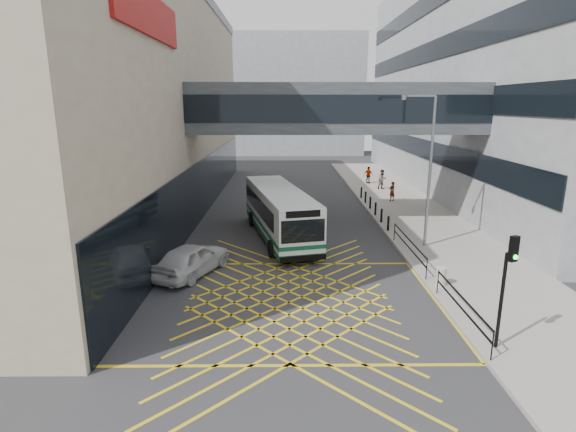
{
  "coord_description": "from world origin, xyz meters",
  "views": [
    {
      "loc": [
        -0.17,
        -16.71,
        7.79
      ],
      "look_at": [
        0.0,
        4.0,
        2.6
      ],
      "focal_mm": 28.0,
      "sensor_mm": 36.0,
      "label": 1
    }
  ],
  "objects_px": {
    "pedestrian_b": "(382,179)",
    "pedestrian_c": "(369,175)",
    "street_lamp": "(427,163)",
    "traffic_light": "(507,276)",
    "car_white": "(192,259)",
    "car_silver": "(295,199)",
    "car_dark": "(275,213)",
    "bus": "(279,212)",
    "litter_bin": "(441,276)",
    "pedestrian_a": "(392,191)"
  },
  "relations": [
    {
      "from": "pedestrian_b",
      "to": "pedestrian_c",
      "type": "height_order",
      "value": "pedestrian_b"
    },
    {
      "from": "pedestrian_b",
      "to": "street_lamp",
      "type": "bearing_deg",
      "value": -118.9
    },
    {
      "from": "traffic_light",
      "to": "car_white",
      "type": "bearing_deg",
      "value": 124.92
    },
    {
      "from": "car_silver",
      "to": "street_lamp",
      "type": "height_order",
      "value": "street_lamp"
    },
    {
      "from": "pedestrian_b",
      "to": "pedestrian_c",
      "type": "relative_size",
      "value": 1.08
    },
    {
      "from": "street_lamp",
      "to": "car_dark",
      "type": "bearing_deg",
      "value": 148.24
    },
    {
      "from": "bus",
      "to": "car_white",
      "type": "height_order",
      "value": "bus"
    },
    {
      "from": "street_lamp",
      "to": "litter_bin",
      "type": "distance_m",
      "value": 7.03
    },
    {
      "from": "car_white",
      "to": "car_dark",
      "type": "bearing_deg",
      "value": -88.3
    },
    {
      "from": "bus",
      "to": "pedestrian_b",
      "type": "relative_size",
      "value": 6.04
    },
    {
      "from": "pedestrian_b",
      "to": "bus",
      "type": "bearing_deg",
      "value": -146.36
    },
    {
      "from": "car_dark",
      "to": "litter_bin",
      "type": "relative_size",
      "value": 5.46
    },
    {
      "from": "car_dark",
      "to": "traffic_light",
      "type": "relative_size",
      "value": 1.15
    },
    {
      "from": "traffic_light",
      "to": "pedestrian_b",
      "type": "bearing_deg",
      "value": 62.36
    },
    {
      "from": "bus",
      "to": "street_lamp",
      "type": "distance_m",
      "value": 8.79
    },
    {
      "from": "car_silver",
      "to": "pedestrian_a",
      "type": "bearing_deg",
      "value": -155.26
    },
    {
      "from": "car_dark",
      "to": "pedestrian_b",
      "type": "xyz_separation_m",
      "value": [
        9.6,
        11.47,
        0.37
      ]
    },
    {
      "from": "street_lamp",
      "to": "pedestrian_a",
      "type": "height_order",
      "value": "street_lamp"
    },
    {
      "from": "car_silver",
      "to": "pedestrian_a",
      "type": "height_order",
      "value": "pedestrian_a"
    },
    {
      "from": "pedestrian_b",
      "to": "pedestrian_c",
      "type": "bearing_deg",
      "value": 79.49
    },
    {
      "from": "car_white",
      "to": "car_silver",
      "type": "distance_m",
      "value": 14.72
    },
    {
      "from": "car_dark",
      "to": "pedestrian_c",
      "type": "distance_m",
      "value": 16.99
    },
    {
      "from": "pedestrian_a",
      "to": "car_white",
      "type": "bearing_deg",
      "value": 15.58
    },
    {
      "from": "pedestrian_a",
      "to": "bus",
      "type": "bearing_deg",
      "value": 12.17
    },
    {
      "from": "car_dark",
      "to": "street_lamp",
      "type": "height_order",
      "value": "street_lamp"
    },
    {
      "from": "car_white",
      "to": "street_lamp",
      "type": "height_order",
      "value": "street_lamp"
    },
    {
      "from": "car_dark",
      "to": "pedestrian_b",
      "type": "height_order",
      "value": "pedestrian_b"
    },
    {
      "from": "bus",
      "to": "traffic_light",
      "type": "height_order",
      "value": "traffic_light"
    },
    {
      "from": "bus",
      "to": "street_lamp",
      "type": "relative_size",
      "value": 1.33
    },
    {
      "from": "car_white",
      "to": "traffic_light",
      "type": "xyz_separation_m",
      "value": [
        11.21,
        -6.95,
        1.86
      ]
    },
    {
      "from": "car_silver",
      "to": "pedestrian_c",
      "type": "bearing_deg",
      "value": -114.81
    },
    {
      "from": "litter_bin",
      "to": "car_dark",
      "type": "bearing_deg",
      "value": 123.53
    },
    {
      "from": "car_dark",
      "to": "street_lamp",
      "type": "distance_m",
      "value": 10.67
    },
    {
      "from": "pedestrian_a",
      "to": "traffic_light",
      "type": "bearing_deg",
      "value": 50.87
    },
    {
      "from": "car_dark",
      "to": "pedestrian_b",
      "type": "bearing_deg",
      "value": -147.1
    },
    {
      "from": "traffic_light",
      "to": "pedestrian_c",
      "type": "distance_m",
      "value": 30.81
    },
    {
      "from": "street_lamp",
      "to": "pedestrian_c",
      "type": "bearing_deg",
      "value": 90.21
    },
    {
      "from": "car_white",
      "to": "car_silver",
      "type": "height_order",
      "value": "car_white"
    },
    {
      "from": "car_white",
      "to": "traffic_light",
      "type": "height_order",
      "value": "traffic_light"
    },
    {
      "from": "car_dark",
      "to": "street_lamp",
      "type": "bearing_deg",
      "value": 128.83
    },
    {
      "from": "car_white",
      "to": "litter_bin",
      "type": "bearing_deg",
      "value": -165.59
    },
    {
      "from": "car_dark",
      "to": "car_silver",
      "type": "height_order",
      "value": "car_silver"
    },
    {
      "from": "street_lamp",
      "to": "pedestrian_b",
      "type": "distance_m",
      "value": 17.44
    },
    {
      "from": "pedestrian_a",
      "to": "pedestrian_b",
      "type": "distance_m",
      "value": 5.21
    },
    {
      "from": "bus",
      "to": "pedestrian_c",
      "type": "distance_m",
      "value": 19.73
    },
    {
      "from": "car_silver",
      "to": "car_dark",
      "type": "bearing_deg",
      "value": 83.84
    },
    {
      "from": "bus",
      "to": "car_white",
      "type": "xyz_separation_m",
      "value": [
        -4.02,
        -6.03,
        -0.81
      ]
    },
    {
      "from": "car_white",
      "to": "pedestrian_c",
      "type": "xyz_separation_m",
      "value": [
        12.6,
        23.78,
        0.22
      ]
    },
    {
      "from": "car_white",
      "to": "pedestrian_c",
      "type": "distance_m",
      "value": 26.92
    },
    {
      "from": "pedestrian_c",
      "to": "traffic_light",
      "type": "bearing_deg",
      "value": 130.18
    }
  ]
}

